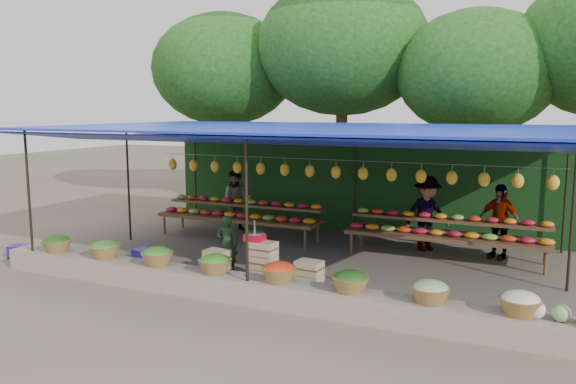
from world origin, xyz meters
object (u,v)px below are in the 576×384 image
at_px(blue_crate_front, 21,251).
at_px(blue_crate_back, 145,256).
at_px(crate_counter, 262,266).
at_px(weighing_scale, 255,236).
at_px(vendor_seated, 227,244).

relative_size(blue_crate_front, blue_crate_back, 0.94).
relative_size(crate_counter, weighing_scale, 6.26).
relative_size(vendor_seated, blue_crate_back, 2.39).
bearing_deg(crate_counter, weighing_scale, -180.00).
bearing_deg(blue_crate_front, vendor_seated, -8.18).
height_order(crate_counter, weighing_scale, weighing_scale).
height_order(vendor_seated, blue_crate_back, vendor_seated).
xyz_separation_m(weighing_scale, blue_crate_back, (-2.69, 0.20, -0.72)).
xyz_separation_m(crate_counter, weighing_scale, (-0.15, -0.00, 0.55)).
xyz_separation_m(crate_counter, vendor_seated, (-0.91, 0.30, 0.26)).
height_order(weighing_scale, blue_crate_front, weighing_scale).
bearing_deg(vendor_seated, blue_crate_back, -18.51).
distance_m(crate_counter, weighing_scale, 0.57).
bearing_deg(blue_crate_back, weighing_scale, 9.27).
distance_m(crate_counter, vendor_seated, 0.99).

